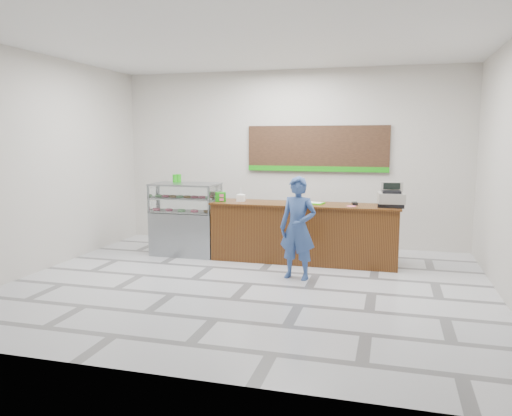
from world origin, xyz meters
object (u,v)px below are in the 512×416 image
(sales_counter, at_px, (304,233))
(customer, at_px, (298,228))
(cash_register, at_px, (391,198))
(serving_tray, at_px, (313,203))
(display_case, at_px, (186,218))

(sales_counter, height_order, customer, customer)
(cash_register, bearing_deg, serving_tray, 172.53)
(sales_counter, distance_m, customer, 1.10)
(sales_counter, distance_m, display_case, 2.23)
(display_case, relative_size, cash_register, 2.76)
(serving_tray, height_order, customer, customer)
(display_case, relative_size, serving_tray, 3.24)
(sales_counter, height_order, cash_register, cash_register)
(sales_counter, relative_size, display_case, 2.45)
(sales_counter, bearing_deg, cash_register, 0.20)
(display_case, bearing_deg, serving_tray, 1.06)
(cash_register, distance_m, customer, 1.78)
(sales_counter, distance_m, serving_tray, 0.55)
(serving_tray, bearing_deg, display_case, -165.91)
(display_case, height_order, serving_tray, display_case)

